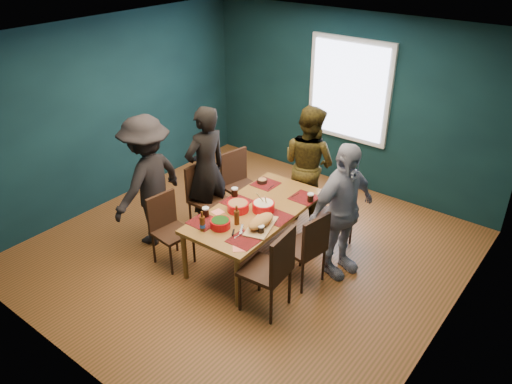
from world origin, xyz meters
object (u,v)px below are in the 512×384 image
(dining_table, at_px, (256,214))
(chair_left_far, at_px, (239,180))
(person_back, at_px, (309,164))
(chair_left_near, at_px, (167,224))
(person_far_left, at_px, (206,170))
(chair_right_far, at_px, (342,213))
(chair_right_mid, at_px, (308,244))
(bowl_herbs, at_px, (220,223))
(cutting_board, at_px, (261,222))
(bowl_salad, at_px, (238,206))
(person_near_left, at_px, (148,181))
(chair_right_near, at_px, (273,266))
(chair_left_mid, at_px, (203,192))
(bowl_dumpling, at_px, (263,206))
(person_right, at_px, (342,211))

(dining_table, xyz_separation_m, chair_left_far, (-0.84, 0.67, -0.06))
(person_back, bearing_deg, chair_left_near, 75.70)
(person_far_left, xyz_separation_m, person_back, (0.94, 1.07, -0.04))
(chair_right_far, distance_m, chair_right_mid, 0.85)
(chair_right_far, xyz_separation_m, chair_right_mid, (0.04, -0.85, 0.00))
(bowl_herbs, height_order, cutting_board, cutting_board)
(bowl_salad, distance_m, bowl_herbs, 0.42)
(cutting_board, bearing_deg, person_far_left, 143.17)
(person_near_left, relative_size, bowl_salad, 6.58)
(chair_right_near, height_order, bowl_herbs, chair_right_near)
(chair_left_mid, relative_size, person_far_left, 0.54)
(chair_right_far, relative_size, bowl_herbs, 4.01)
(chair_right_mid, xyz_separation_m, bowl_dumpling, (-0.71, 0.08, 0.22))
(chair_right_mid, bearing_deg, person_near_left, -157.60)
(person_right, bearing_deg, chair_left_mid, 112.68)
(person_near_left, relative_size, cutting_board, 2.68)
(cutting_board, bearing_deg, dining_table, 118.47)
(chair_left_mid, xyz_separation_m, chair_right_mid, (1.79, -0.16, -0.01))
(dining_table, relative_size, chair_left_mid, 1.98)
(person_back, relative_size, person_right, 0.99)
(bowl_salad, height_order, cutting_board, cutting_board)
(person_right, bearing_deg, person_back, 64.24)
(chair_right_far, bearing_deg, chair_right_near, -102.71)
(chair_left_far, distance_m, chair_left_mid, 0.58)
(chair_right_near, xyz_separation_m, bowl_dumpling, (-0.66, 0.70, 0.17))
(bowl_herbs, bearing_deg, chair_right_far, 58.98)
(person_near_left, bearing_deg, chair_left_far, 150.16)
(chair_right_mid, bearing_deg, person_back, 132.89)
(chair_left_near, xyz_separation_m, chair_right_mid, (1.61, 0.67, 0.02))
(person_right, relative_size, person_near_left, 0.96)
(chair_left_far, relative_size, chair_left_mid, 1.03)
(dining_table, relative_size, chair_right_mid, 2.00)
(chair_left_near, bearing_deg, chair_right_mid, 28.70)
(chair_left_mid, distance_m, chair_right_mid, 1.80)
(chair_left_mid, distance_m, bowl_herbs, 1.17)
(person_back, bearing_deg, chair_right_far, 159.29)
(chair_right_near, xyz_separation_m, person_near_left, (-2.09, 0.15, 0.28))
(person_right, bearing_deg, chair_right_near, -176.15)
(chair_left_near, xyz_separation_m, chair_right_far, (1.58, 1.52, 0.02))
(person_near_left, relative_size, bowl_herbs, 7.50)
(chair_left_far, relative_size, person_right, 0.58)
(chair_right_far, relative_size, person_back, 0.56)
(person_far_left, xyz_separation_m, person_right, (1.93, 0.22, -0.04))
(person_right, bearing_deg, chair_left_near, 136.54)
(dining_table, relative_size, chair_right_near, 1.83)
(chair_left_mid, xyz_separation_m, bowl_herbs, (0.92, -0.69, 0.20))
(chair_right_mid, distance_m, person_near_left, 2.21)
(dining_table, distance_m, chair_right_far, 1.11)
(chair_right_near, bearing_deg, person_right, 73.92)
(chair_right_mid, height_order, chair_right_near, chair_right_near)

